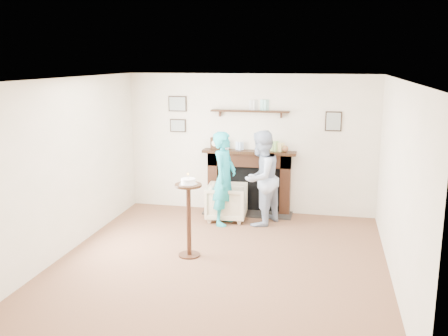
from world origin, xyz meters
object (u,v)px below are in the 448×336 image
Objects in this scene: woman at (224,223)px; pedestal_table at (189,206)px; man at (260,224)px; armchair at (227,219)px.

woman is 1.31× the size of pedestal_table.
pedestal_table is (-0.79, -1.61, 0.74)m from man.
man is at bearing 63.83° from pedestal_table.
woman is at bearing -54.67° from man.
woman is at bearing 82.72° from pedestal_table.
pedestal_table is at bearing 169.79° from armchair.
pedestal_table is (-0.19, -1.50, 0.74)m from woman.
pedestal_table is (-0.19, -1.74, 0.74)m from armchair.
woman is (-0.60, -0.11, 0.00)m from man.
man reaches higher than armchair.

